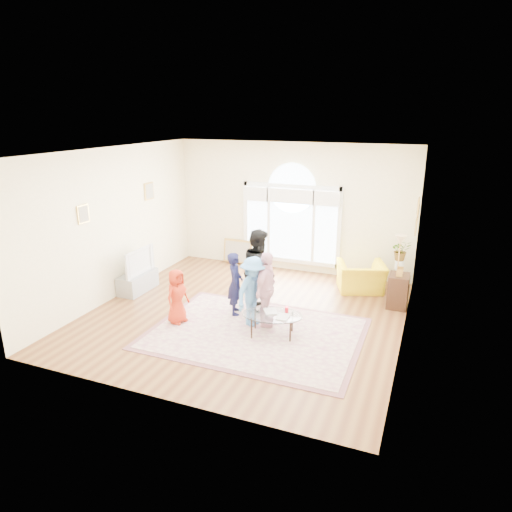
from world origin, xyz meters
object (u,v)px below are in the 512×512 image
at_px(tv_console, 138,282).
at_px(armchair, 361,277).
at_px(area_rug, 255,333).
at_px(coffee_table, 272,315).
at_px(television, 136,261).

relative_size(tv_console, armchair, 0.99).
relative_size(area_rug, coffee_table, 2.99).
height_order(tv_console, armchair, armchair).
height_order(tv_console, coffee_table, coffee_table).
bearing_deg(coffee_table, tv_console, 153.14).
bearing_deg(armchair, area_rug, 43.39).
relative_size(tv_console, coffee_table, 0.83).
bearing_deg(television, armchair, 21.74).
distance_m(area_rug, armchair, 3.18).
bearing_deg(area_rug, coffee_table, 7.50).
relative_size(television, coffee_table, 0.83).
distance_m(tv_console, armchair, 5.03).
height_order(coffee_table, armchair, armchair).
height_order(area_rug, coffee_table, coffee_table).
xyz_separation_m(television, armchair, (4.67, 1.86, -0.38)).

